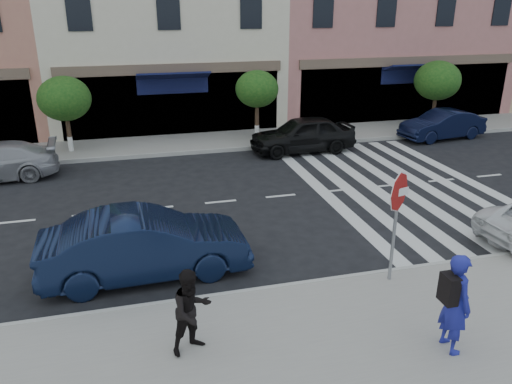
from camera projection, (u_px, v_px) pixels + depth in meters
name	position (u px, v px, depth m)	size (l,w,h in m)	color
ground	(252.00, 261.00, 12.25)	(120.00, 120.00, 0.00)	black
sidewalk_near	(304.00, 357.00, 8.83)	(60.00, 4.50, 0.15)	gray
sidewalk_far	(191.00, 143.00, 22.15)	(60.00, 3.00, 0.15)	gray
building_centre	(160.00, 11.00, 25.51)	(11.00, 9.00, 11.00)	beige
street_tree_wb	(64.00, 99.00, 19.99)	(2.10, 2.10, 3.06)	#473323
street_tree_c	(257.00, 89.00, 21.87)	(1.90, 1.90, 3.04)	#473323
street_tree_ea	(437.00, 81.00, 24.00)	(2.20, 2.20, 3.19)	#473323
stop_sign	(398.00, 203.00, 10.49)	(0.87, 0.28, 2.55)	gray
photographer	(455.00, 303.00, 8.63)	(0.68, 0.45, 1.87)	navy
walker	(192.00, 311.00, 8.64)	(0.77, 0.60, 1.58)	black
car_near_mid	(146.00, 245.00, 11.37)	(1.64, 4.70, 1.55)	#0E1832
car_far_mid	(302.00, 134.00, 20.91)	(1.77, 4.41, 1.50)	black
car_far_right	(442.00, 125.00, 22.94)	(1.40, 4.01, 1.32)	black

